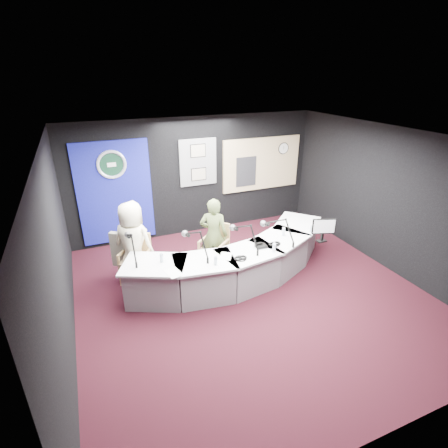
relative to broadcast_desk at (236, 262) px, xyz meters
name	(u,v)px	position (x,y,z in m)	size (l,w,h in m)	color
ground	(251,293)	(0.05, -0.55, -0.38)	(6.00, 6.00, 0.00)	black
ceiling	(257,139)	(0.05, -0.55, 2.42)	(6.00, 6.00, 0.02)	silver
wall_back	(196,177)	(0.05, 2.45, 1.02)	(6.00, 0.02, 2.80)	black
wall_front	(399,343)	(0.05, -3.55, 1.02)	(6.00, 0.02, 2.80)	black
wall_left	(58,258)	(-2.95, -0.55, 1.02)	(0.02, 6.00, 2.80)	black
wall_right	(389,200)	(3.05, -0.55, 1.02)	(0.02, 6.00, 2.80)	black
broadcast_desk	(236,262)	(0.00, 0.00, 0.00)	(4.50, 1.90, 0.75)	silver
backdrop_panel	(115,193)	(-1.85, 2.42, 0.88)	(1.60, 0.05, 2.30)	navy
agency_seal	(112,165)	(-1.85, 2.38, 1.52)	(0.63, 0.63, 0.07)	silver
seal_center	(112,165)	(-1.85, 2.38, 1.52)	(0.48, 0.48, 0.01)	black
pinboard	(198,162)	(0.10, 2.42, 1.38)	(0.90, 0.04, 1.10)	slate
framed_photo_upper	(198,151)	(0.10, 2.39, 1.65)	(0.34, 0.02, 0.27)	gray
framed_photo_lower	(199,174)	(0.10, 2.39, 1.09)	(0.34, 0.02, 0.27)	gray
booth_window_frame	(262,164)	(1.80, 2.42, 1.18)	(2.12, 0.06, 1.32)	tan
booth_glow	(262,164)	(1.80, 2.41, 1.18)	(2.00, 0.02, 1.20)	#FFEEA1
equipment_rack	(246,172)	(1.35, 2.39, 1.03)	(0.55, 0.02, 0.75)	black
wall_clock	(283,148)	(2.40, 2.39, 1.52)	(0.28, 0.28, 0.01)	white
armchair_left	(135,261)	(-1.79, 0.66, 0.07)	(0.50, 0.50, 0.88)	tan
armchair_right	(214,248)	(-0.25, 0.53, 0.10)	(0.53, 0.53, 0.95)	tan
draped_jacket	(124,250)	(-1.96, 0.86, 0.24)	(0.50, 0.10, 0.70)	slate
person_man	(133,244)	(-1.79, 0.66, 0.44)	(0.80, 0.52, 1.63)	#F2E8C1
person_woman	(214,235)	(-0.25, 0.53, 0.39)	(0.56, 0.36, 1.52)	#505F31
computer_monitor	(323,226)	(1.56, -0.50, 0.70)	(0.47, 0.03, 0.32)	black
desk_phone	(261,246)	(0.37, -0.27, 0.40)	(0.20, 0.16, 0.05)	black
headphones_near	(275,244)	(0.66, -0.27, 0.39)	(0.21, 0.21, 0.03)	black
headphones_far	(240,258)	(-0.16, -0.51, 0.39)	(0.23, 0.23, 0.04)	black
paper_stack	(174,273)	(-1.35, -0.50, 0.38)	(0.21, 0.31, 0.00)	white
notepad	(226,256)	(-0.36, -0.32, 0.38)	(0.20, 0.28, 0.00)	white
boom_mic_a	(131,244)	(-1.87, 0.21, 0.68)	(0.16, 0.74, 0.60)	black
boom_mic_b	(196,241)	(-0.84, -0.14, 0.68)	(0.33, 0.70, 0.60)	black
boom_mic_c	(245,235)	(0.06, -0.23, 0.68)	(0.35, 0.70, 0.60)	black
boom_mic_d	(278,229)	(0.74, -0.24, 0.68)	(0.49, 0.62, 0.60)	black
water_bottles	(247,246)	(0.09, -0.26, 0.46)	(3.11, 0.59, 0.18)	silver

